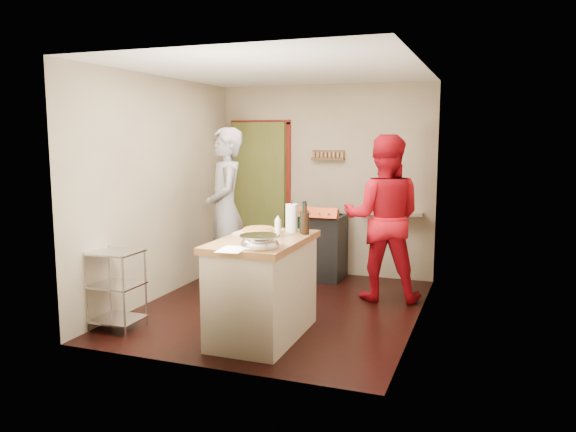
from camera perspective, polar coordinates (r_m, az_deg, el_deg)
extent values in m
plane|color=black|center=(6.38, -0.82, -9.29)|extent=(3.50, 3.50, 0.00)
cube|color=tan|center=(7.77, 3.78, 3.61)|extent=(3.00, 0.04, 2.60)
cube|color=#565B23|center=(8.16, -2.55, 2.07)|extent=(0.80, 0.40, 2.10)
cube|color=maroon|center=(8.27, -5.43, 2.12)|extent=(0.06, 0.06, 2.10)
cube|color=maroon|center=(7.94, 0.05, 1.91)|extent=(0.06, 0.06, 2.10)
cube|color=maroon|center=(8.05, -2.80, 9.48)|extent=(0.90, 0.06, 0.06)
cube|color=brown|center=(7.69, 4.06, 5.80)|extent=(0.46, 0.09, 0.03)
cube|color=brown|center=(7.73, 4.14, 6.26)|extent=(0.46, 0.02, 0.12)
cube|color=olive|center=(7.69, 4.06, 6.21)|extent=(0.42, 0.04, 0.07)
cube|color=tan|center=(7.50, 10.51, 0.26)|extent=(0.80, 0.18, 0.04)
cube|color=black|center=(7.53, 9.03, 1.24)|extent=(0.10, 0.14, 0.22)
cube|color=tan|center=(6.80, -12.75, 2.78)|extent=(0.04, 3.50, 2.60)
cube|color=tan|center=(5.76, 13.24, 1.83)|extent=(0.04, 3.50, 2.60)
cube|color=white|center=(6.13, -0.88, 14.69)|extent=(3.00, 3.50, 0.02)
cube|color=black|center=(7.58, 3.40, -3.38)|extent=(0.60, 0.55, 0.80)
cube|color=black|center=(7.50, 3.43, -0.16)|extent=(0.60, 0.55, 0.06)
cube|color=maroon|center=(7.23, 2.79, 0.25)|extent=(0.60, 0.15, 0.17)
cylinder|color=black|center=(7.66, 2.64, 0.59)|extent=(0.26, 0.26, 0.05)
cylinder|color=silver|center=(5.86, -19.85, -7.29)|extent=(0.02, 0.02, 0.80)
cylinder|color=silver|center=(5.60, -16.36, -7.86)|extent=(0.02, 0.02, 0.80)
cylinder|color=silver|center=(6.13, -17.68, -6.52)|extent=(0.02, 0.02, 0.80)
cylinder|color=silver|center=(5.88, -14.26, -7.02)|extent=(0.02, 0.02, 0.80)
cube|color=silver|center=(5.95, -16.93, -9.96)|extent=(0.48, 0.40, 0.02)
cube|color=silver|center=(5.85, -17.07, -6.69)|extent=(0.48, 0.40, 0.02)
cube|color=silver|center=(5.78, -17.21, -3.52)|extent=(0.48, 0.40, 0.02)
cube|color=beige|center=(5.39, -2.55, -7.62)|extent=(0.69, 1.21, 0.90)
cube|color=brown|center=(5.28, -2.59, -2.61)|extent=(0.75, 1.27, 0.06)
cube|color=#E6C18C|center=(5.54, -2.94, -1.65)|extent=(0.40, 0.40, 0.02)
cylinder|color=#DD8C45|center=(5.53, -2.94, -1.40)|extent=(0.32, 0.32, 0.03)
ellipsoid|color=silver|center=(4.83, -2.88, -2.59)|extent=(0.35, 0.35, 0.11)
cylinder|color=white|center=(5.60, 0.37, -0.21)|extent=(0.12, 0.12, 0.28)
cylinder|color=silver|center=(5.33, -1.04, -1.24)|extent=(0.06, 0.06, 0.17)
cube|color=white|center=(4.77, -5.73, -3.41)|extent=(0.24, 0.32, 0.00)
cylinder|color=black|center=(5.59, 1.72, -0.08)|extent=(0.08, 0.08, 0.31)
cylinder|color=black|center=(5.45, 1.77, -0.28)|extent=(0.08, 0.08, 0.31)
cylinder|color=black|center=(5.55, 1.58, -0.14)|extent=(0.08, 0.08, 0.31)
imported|color=#A7A7AC|center=(6.88, -6.37, 0.53)|extent=(0.80, 0.88, 2.01)
imported|color=#AE0B18|center=(6.61, 9.64, -0.20)|extent=(1.04, 0.87, 1.93)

